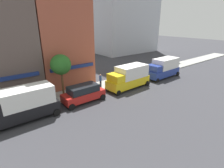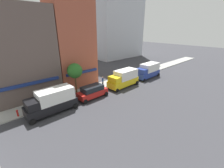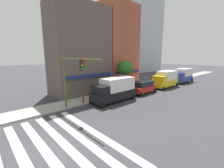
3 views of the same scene
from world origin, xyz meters
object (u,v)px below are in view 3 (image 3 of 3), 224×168
(box_truck_blue, at_px, (183,75))
(pedestrian_blue_shirt, at_px, (145,82))
(suv_red, at_px, (143,87))
(box_truck_yellow, at_px, (166,79))
(fire_hydrant, at_px, (83,99))
(traffic_signal, at_px, (72,74))
(pedestrian_red_jacket, at_px, (118,87))
(street_tree, at_px, (125,68))
(box_truck_black, at_px, (114,89))

(box_truck_blue, bearing_deg, pedestrian_blue_shirt, 165.68)
(suv_red, xyz_separation_m, box_truck_yellow, (6.93, -0.00, 0.56))
(pedestrian_blue_shirt, bearing_deg, fire_hydrant, 155.52)
(suv_red, relative_size, box_truck_blue, 0.75)
(box_truck_yellow, bearing_deg, pedestrian_blue_shirt, 139.44)
(pedestrian_blue_shirt, distance_m, fire_hydrant, 13.80)
(box_truck_blue, height_order, pedestrian_blue_shirt, box_truck_blue)
(box_truck_yellow, relative_size, pedestrian_blue_shirt, 3.53)
(traffic_signal, relative_size, pedestrian_red_jacket, 3.72)
(box_truck_yellow, distance_m, pedestrian_red_jacket, 10.32)
(pedestrian_blue_shirt, bearing_deg, box_truck_blue, -40.18)
(traffic_signal, height_order, box_truck_yellow, traffic_signal)
(suv_red, relative_size, pedestrian_red_jacket, 2.67)
(suv_red, bearing_deg, box_truck_yellow, -0.62)
(box_truck_yellow, bearing_deg, pedestrian_red_jacket, 164.31)
(pedestrian_red_jacket, bearing_deg, traffic_signal, 118.51)
(suv_red, distance_m, pedestrian_blue_shirt, 4.64)
(fire_hydrant, height_order, street_tree, street_tree)
(traffic_signal, xyz_separation_m, box_truck_yellow, (18.93, 0.00, -2.48))
(traffic_signal, xyz_separation_m, pedestrian_red_jacket, (8.94, 2.53, -2.99))
(box_truck_black, relative_size, pedestrian_red_jacket, 3.51)
(fire_hydrant, bearing_deg, pedestrian_blue_shirt, 2.86)
(box_truck_blue, xyz_separation_m, pedestrian_red_jacket, (-17.53, 2.52, -0.51))
(suv_red, bearing_deg, box_truck_black, 179.38)
(box_truck_black, relative_size, suv_red, 1.31)
(traffic_signal, xyz_separation_m, street_tree, (10.85, 2.80, -0.17))
(box_truck_yellow, xyz_separation_m, box_truck_blue, (7.54, 0.00, 0.00))
(box_truck_yellow, distance_m, street_tree, 8.85)
(traffic_signal, relative_size, pedestrian_blue_shirt, 3.72)
(box_truck_yellow, height_order, fire_hydrant, box_truck_yellow)
(box_truck_black, height_order, street_tree, street_tree)
(traffic_signal, bearing_deg, fire_hydrant, 37.59)
(box_truck_black, bearing_deg, suv_red, 0.16)
(suv_red, bearing_deg, fire_hydrant, 169.53)
(traffic_signal, relative_size, suv_red, 1.39)
(box_truck_black, height_order, box_truck_blue, same)
(box_truck_yellow, xyz_separation_m, pedestrian_red_jacket, (-9.99, 2.52, -0.51))
(suv_red, relative_size, fire_hydrant, 5.61)
(traffic_signal, height_order, street_tree, traffic_signal)
(pedestrian_blue_shirt, distance_m, street_tree, 5.87)
(pedestrian_red_jacket, distance_m, street_tree, 3.42)
(box_truck_yellow, bearing_deg, suv_red, 178.49)
(pedestrian_blue_shirt, bearing_deg, traffic_signal, 161.16)
(traffic_signal, height_order, fire_hydrant, traffic_signal)
(box_truck_blue, relative_size, fire_hydrant, 7.43)
(box_truck_yellow, bearing_deg, fire_hydrant, 172.68)
(box_truck_black, distance_m, street_tree, 6.21)
(traffic_signal, bearing_deg, box_truck_black, 0.02)
(box_truck_black, height_order, suv_red, box_truck_black)
(street_tree, bearing_deg, pedestrian_red_jacket, -171.81)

